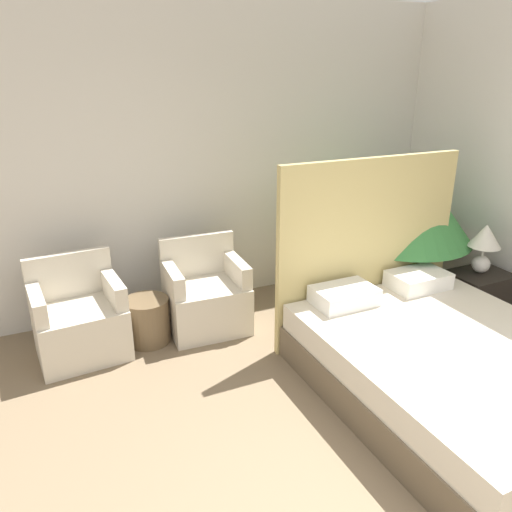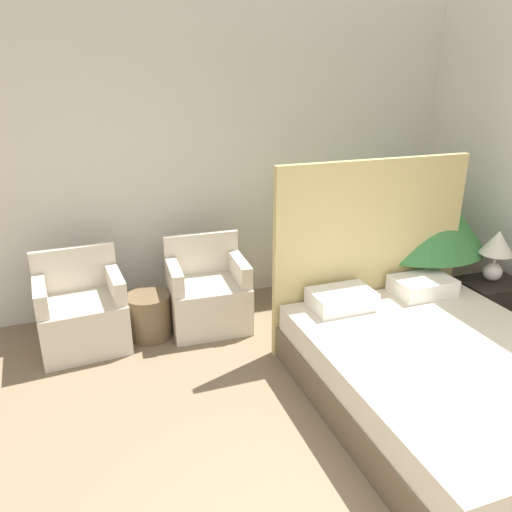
# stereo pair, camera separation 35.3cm
# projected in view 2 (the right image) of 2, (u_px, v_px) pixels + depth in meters

# --- Properties ---
(wall_back) EXTENTS (10.00, 0.06, 2.90)m
(wall_back) POSITION_uv_depth(u_px,v_px,m) (214.00, 157.00, 4.81)
(wall_back) COLOR silver
(wall_back) RESTS_ON ground_plane
(bed) EXTENTS (1.74, 2.21, 1.59)m
(bed) POSITION_uv_depth(u_px,v_px,m) (440.00, 367.00, 3.50)
(bed) COLOR brown
(bed) RESTS_ON ground_plane
(armchair_near_window_left) EXTENTS (0.74, 0.63, 0.83)m
(armchair_near_window_left) POSITION_uv_depth(u_px,v_px,m) (83.00, 317.00, 4.23)
(armchair_near_window_left) COLOR beige
(armchair_near_window_left) RESTS_ON ground_plane
(armchair_near_window_right) EXTENTS (0.72, 0.62, 0.83)m
(armchair_near_window_right) POSITION_uv_depth(u_px,v_px,m) (208.00, 298.00, 4.57)
(armchair_near_window_right) COLOR beige
(armchair_near_window_right) RESTS_ON ground_plane
(potted_palm) EXTENTS (1.30, 1.30, 1.50)m
(potted_palm) POSITION_uv_depth(u_px,v_px,m) (418.00, 204.00, 4.71)
(potted_palm) COLOR brown
(potted_palm) RESTS_ON ground_plane
(nightstand) EXTENTS (0.54, 0.43, 0.46)m
(nightstand) POSITION_uv_depth(u_px,v_px,m) (488.00, 304.00, 4.56)
(nightstand) COLOR black
(nightstand) RESTS_ON ground_plane
(table_lamp) EXTENTS (0.29, 0.29, 0.47)m
(table_lamp) POSITION_uv_depth(u_px,v_px,m) (497.00, 248.00, 4.40)
(table_lamp) COLOR white
(table_lamp) RESTS_ON nightstand
(side_table) EXTENTS (0.39, 0.39, 0.40)m
(side_table) POSITION_uv_depth(u_px,v_px,m) (149.00, 316.00, 4.42)
(side_table) COLOR brown
(side_table) RESTS_ON ground_plane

